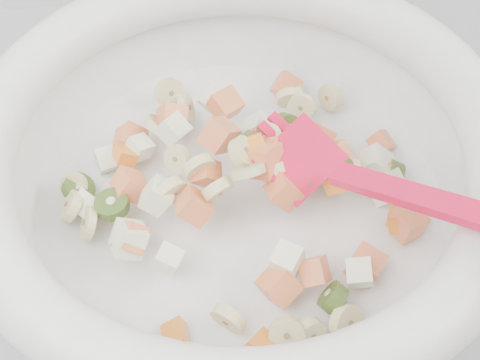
{
  "coord_description": "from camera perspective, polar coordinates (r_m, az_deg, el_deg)",
  "views": [
    {
      "loc": [
        0.08,
        1.07,
        1.4
      ],
      "look_at": [
        0.11,
        1.44,
        0.95
      ],
      "focal_mm": 55.0,
      "sensor_mm": 36.0,
      "label": 1
    }
  ],
  "objects": [
    {
      "name": "mixing_bowl",
      "position": [
        0.57,
        0.03,
        0.98
      ],
      "size": [
        0.43,
        0.43,
        0.16
      ],
      "color": "white",
      "rests_on": "counter"
    }
  ]
}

